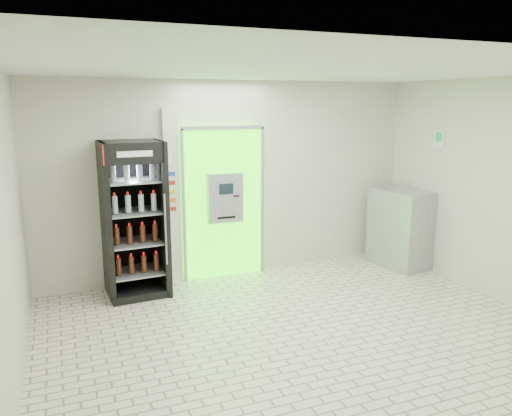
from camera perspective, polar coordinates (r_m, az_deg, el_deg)
ground at (r=5.99m, az=5.73°, el=-14.51°), size 6.00×6.00×0.00m
room_shell at (r=5.43m, az=6.13°, el=3.17°), size 6.00×6.00×6.00m
atm_assembly at (r=7.67m, az=-3.78°, el=0.70°), size 1.30×0.24×2.33m
pillar at (r=7.48m, az=-9.57°, el=1.27°), size 0.22×0.11×2.60m
beverage_cooler at (r=7.13m, az=-13.74°, el=-1.59°), size 0.85×0.79×2.16m
steel_cabinet at (r=8.57m, az=16.25°, el=-2.19°), size 0.78×1.04×1.28m
exit_sign at (r=8.26m, az=20.21°, el=7.46°), size 0.02×0.22×0.26m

